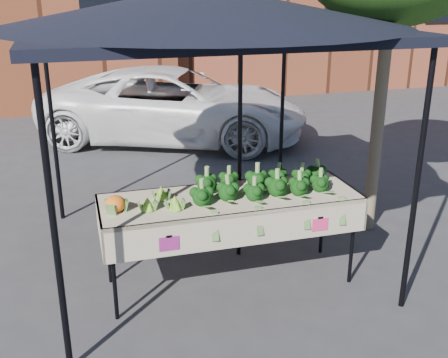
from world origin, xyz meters
The scene contains 8 objects.
ground centered at (0.00, 0.00, 0.00)m, with size 90.00×90.00×0.00m, color #323234.
table centered at (-0.23, 0.07, 0.45)m, with size 2.41×0.84×0.90m.
canopy centered at (-0.32, 0.67, 1.37)m, with size 3.16×3.16×2.74m, color black, non-canonical shape.
broccoli_heap centered at (0.09, 0.09, 1.01)m, with size 1.44×0.54×0.23m, color black.
romanesco_cluster centered at (-0.90, 0.05, 0.99)m, with size 0.40×0.44×0.17m, color #83B437.
cauliflower_pair centered at (-1.28, 0.02, 0.98)m, with size 0.17×0.17×0.16m, color orange.
vehicle centered at (0.33, 5.20, 2.39)m, with size 2.20×1.33×4.78m, color white.
street_tree centered at (1.73, 0.80, 2.03)m, with size 2.06×2.06×4.05m, color #1E4C14, non-canonical shape.
Camera 1 is at (-1.62, -4.32, 2.74)m, focal length 43.14 mm.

